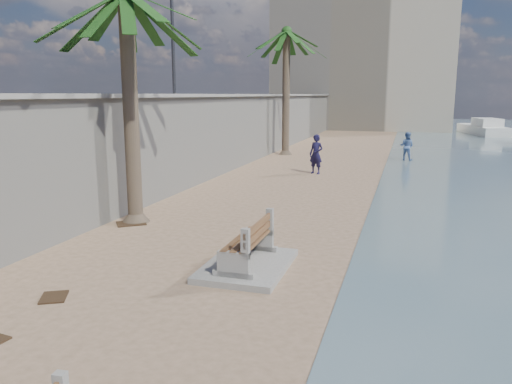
# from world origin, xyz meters

# --- Properties ---
(seawall) EXTENTS (0.45, 70.00, 3.50)m
(seawall) POSITION_xyz_m (-5.20, 20.00, 1.75)
(seawall) COLOR gray
(seawall) RESTS_ON ground_plane
(wall_cap) EXTENTS (0.80, 70.00, 0.12)m
(wall_cap) POSITION_xyz_m (-5.20, 20.00, 3.55)
(wall_cap) COLOR gray
(wall_cap) RESTS_ON seawall
(end_building) EXTENTS (18.00, 12.00, 14.00)m
(end_building) POSITION_xyz_m (-2.00, 52.00, 7.00)
(end_building) COLOR #B7AA93
(end_building) RESTS_ON ground_plane
(bench_far) EXTENTS (1.66, 2.42, 1.01)m
(bench_far) POSITION_xyz_m (-0.02, 4.82, 0.44)
(bench_far) COLOR gray
(bench_far) RESTS_ON ground_plane
(palm_back) EXTENTS (5.00, 5.00, 8.08)m
(palm_back) POSITION_xyz_m (-4.06, 24.78, 7.07)
(palm_back) COLOR brown
(palm_back) RESTS_ON ground_plane
(streetlight) EXTENTS (0.28, 0.28, 5.12)m
(streetlight) POSITION_xyz_m (-5.10, 12.00, 6.64)
(streetlight) COLOR #2D2D33
(streetlight) RESTS_ON wall_cap
(person_a) EXTENTS (0.87, 0.72, 2.07)m
(person_a) POSITION_xyz_m (-0.94, 17.87, 1.03)
(person_a) COLOR #161335
(person_a) RESTS_ON ground_plane
(person_b) EXTENTS (1.00, 0.88, 1.73)m
(person_b) POSITION_xyz_m (3.00, 24.08, 0.87)
(person_b) COLOR #5270AA
(person_b) RESTS_ON ground_plane
(yacht_far) EXTENTS (3.83, 8.33, 1.50)m
(yacht_far) POSITION_xyz_m (9.52, 45.24, 0.35)
(yacht_far) COLOR silver
(yacht_far) RESTS_ON bay_water
(debris_c) EXTENTS (1.01, 0.98, 0.03)m
(debris_c) POSITION_xyz_m (-4.30, 7.36, 0.01)
(debris_c) COLOR #382616
(debris_c) RESTS_ON ground_plane
(debris_d) EXTENTS (0.64, 0.69, 0.03)m
(debris_d) POSITION_xyz_m (-2.87, 2.33, 0.01)
(debris_d) COLOR #382616
(debris_d) RESTS_ON ground_plane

